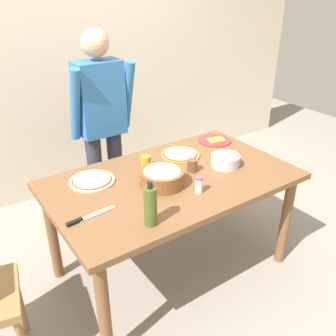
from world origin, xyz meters
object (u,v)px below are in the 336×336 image
Objects in this scene: dining_table at (172,190)px; plate_with_slice at (215,140)px; person_cook at (102,122)px; popcorn_bowl at (162,176)px; salt_shaker at (199,185)px; cup_orange at (146,162)px; olive_oil_bottle at (150,206)px; pizza_raw_on_board at (92,180)px; chef_knife at (85,218)px; mixing_bowl_steel at (225,160)px; cup_small_brown at (193,166)px; pizza_cooked_on_tray at (180,154)px.

dining_table is 0.70m from plate_with_slice.
person_cook is 5.79× the size of popcorn_bowl.
salt_shaker reaches higher than dining_table.
cup_orange is at bearing 100.35° from salt_shaker.
olive_oil_bottle is (-0.39, -0.35, 0.20)m from dining_table.
popcorn_bowl reaches higher than pizza_raw_on_board.
popcorn_bowl is at bearing -155.27° from plate_with_slice.
pizza_raw_on_board is (-0.33, -0.51, -0.17)m from person_cook.
plate_with_slice is at bearing 17.68° from chef_knife.
mixing_bowl_steel is at bearing -9.40° from dining_table.
cup_orange is at bearing -174.09° from plate_with_slice.
salt_shaker is at bearing -79.65° from cup_orange.
cup_small_brown is at bearing 32.08° from olive_oil_bottle.
olive_oil_bottle is 0.37m from chef_knife.
person_cook is at bearing 125.56° from pizza_cooked_on_tray.
pizza_cooked_on_tray is at bearing 65.74° from salt_shaker.
popcorn_bowl is 0.27m from cup_orange.
cup_orange is at bearing -82.99° from person_cook.
popcorn_bowl is (-0.73, -0.34, 0.05)m from plate_with_slice.
chef_knife is (-1.28, -0.41, -0.00)m from plate_with_slice.
cup_orange is at bearing -3.30° from pizza_raw_on_board.
pizza_cooked_on_tray is at bearing 43.18° from olive_oil_bottle.
salt_shaker is at bearing 14.57° from olive_oil_bottle.
pizza_raw_on_board is at bearing 179.35° from pizza_cooked_on_tray.
pizza_raw_on_board is at bearing -122.81° from person_cook.
chef_knife is at bearing -150.43° from cup_orange.
person_cook is at bearing 99.43° from dining_table.
cup_orange is at bearing 29.57° from chef_knife.
cup_orange and cup_small_brown have the same top height.
popcorn_bowl is (-0.11, -0.04, 0.15)m from dining_table.
olive_oil_bottle reaches higher than pizza_raw_on_board.
olive_oil_bottle is (-0.79, -0.28, 0.07)m from mixing_bowl_steel.
pizza_raw_on_board is 3.40× the size of cup_small_brown.
plate_with_slice is 3.06× the size of cup_orange.
olive_oil_bottle is (-0.63, -0.59, 0.10)m from pizza_cooked_on_tray.
cup_orange is 0.29× the size of chef_knife.
chef_knife reaches higher than dining_table.
olive_oil_bottle is (-0.28, -0.31, 0.05)m from popcorn_bowl.
popcorn_bowl is 0.42m from olive_oil_bottle.
plate_with_slice is 0.93× the size of popcorn_bowl.
olive_oil_bottle reaches higher than mixing_bowl_steel.
salt_shaker is at bearing -120.36° from cup_small_brown.
plate_with_slice is (1.08, 0.05, -0.00)m from pizza_raw_on_board.
person_cook is at bearing 58.64° from chef_knife.
dining_table is 15.09× the size of salt_shaker.
popcorn_bowl is 3.29× the size of cup_orange.
chef_knife is (-0.20, -0.36, -0.00)m from pizza_raw_on_board.
chef_knife is at bearing -172.57° from cup_small_brown.
person_cook reaches higher than mixing_bowl_steel.
popcorn_bowl reaches higher than chef_knife.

